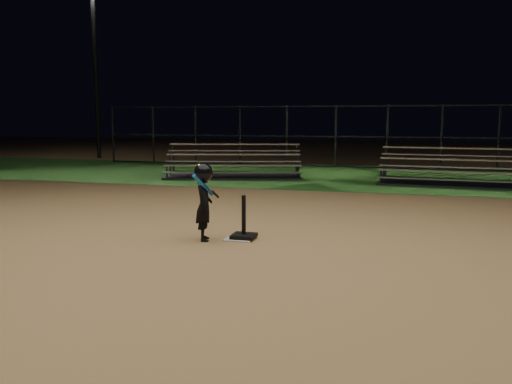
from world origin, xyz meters
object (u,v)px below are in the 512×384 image
(home_plate, at_px, (240,239))
(bleacher_right, at_px, (455,177))
(batting_tee, at_px, (244,230))
(light_pole_left, at_px, (94,57))
(child_batter, at_px, (204,200))
(bleacher_left, at_px, (234,170))

(home_plate, bearing_deg, bleacher_right, 64.18)
(batting_tee, xyz_separation_m, light_pole_left, (-12.06, 14.91, 4.80))
(home_plate, relative_size, batting_tee, 0.64)
(child_batter, xyz_separation_m, light_pole_left, (-11.46, 15.16, 4.28))
(child_batter, distance_m, bleacher_right, 9.92)
(child_batter, relative_size, bleacher_left, 0.26)
(batting_tee, relative_size, light_pole_left, 0.08)
(home_plate, xyz_separation_m, bleacher_left, (-2.91, 8.72, 0.22))
(bleacher_right, bearing_deg, child_batter, -113.76)
(batting_tee, relative_size, bleacher_right, 0.15)
(batting_tee, bearing_deg, bleacher_left, 108.89)
(bleacher_left, bearing_deg, home_plate, -85.79)
(child_batter, relative_size, bleacher_right, 0.28)
(home_plate, xyz_separation_m, child_batter, (-0.54, -0.22, 0.66))
(home_plate, height_order, child_batter, child_batter)
(bleacher_left, distance_m, bleacher_right, 7.05)
(batting_tee, bearing_deg, light_pole_left, 128.96)
(home_plate, height_order, batting_tee, batting_tee)
(home_plate, bearing_deg, child_batter, -158.16)
(batting_tee, distance_m, bleacher_right, 9.42)
(home_plate, distance_m, bleacher_right, 9.48)
(bleacher_left, bearing_deg, batting_tee, -85.38)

